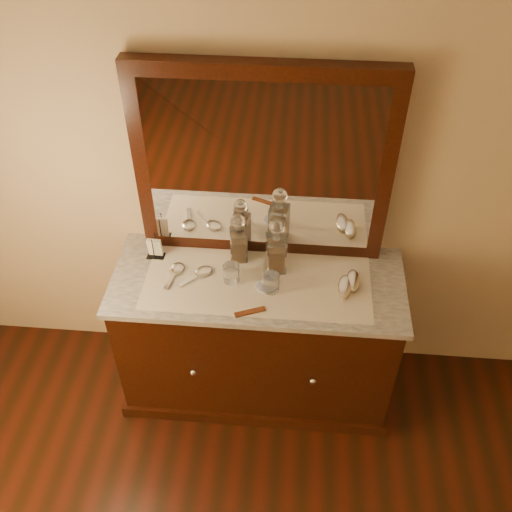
% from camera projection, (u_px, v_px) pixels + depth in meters
% --- Properties ---
extents(dresser_cabinet, '(1.40, 0.55, 0.82)m').
position_uv_depth(dresser_cabinet, '(258.00, 338.00, 3.08)').
color(dresser_cabinet, black).
rests_on(dresser_cabinet, floor).
extents(dresser_plinth, '(1.46, 0.59, 0.08)m').
position_uv_depth(dresser_plinth, '(257.00, 378.00, 3.33)').
color(dresser_plinth, black).
rests_on(dresser_plinth, floor).
extents(knob_left, '(0.04, 0.04, 0.04)m').
position_uv_depth(knob_left, '(194.00, 372.00, 2.86)').
color(knob_left, silver).
rests_on(knob_left, dresser_cabinet).
extents(knob_right, '(0.04, 0.04, 0.04)m').
position_uv_depth(knob_right, '(313.00, 381.00, 2.82)').
color(knob_right, silver).
rests_on(knob_right, dresser_cabinet).
extents(marble_top, '(1.44, 0.59, 0.03)m').
position_uv_depth(marble_top, '(258.00, 282.00, 2.79)').
color(marble_top, silver).
rests_on(marble_top, dresser_cabinet).
extents(mirror_frame, '(1.20, 0.08, 1.00)m').
position_uv_depth(mirror_frame, '(262.00, 166.00, 2.62)').
color(mirror_frame, black).
rests_on(mirror_frame, marble_top).
extents(mirror_glass, '(1.06, 0.01, 0.86)m').
position_uv_depth(mirror_glass, '(262.00, 170.00, 2.60)').
color(mirror_glass, white).
rests_on(mirror_glass, marble_top).
extents(lace_runner, '(1.10, 0.45, 0.00)m').
position_uv_depth(lace_runner, '(257.00, 283.00, 2.76)').
color(lace_runner, silver).
rests_on(lace_runner, marble_top).
extents(pin_dish, '(0.09, 0.09, 0.01)m').
position_uv_depth(pin_dish, '(265.00, 286.00, 2.73)').
color(pin_dish, white).
rests_on(pin_dish, lace_runner).
extents(comb, '(0.15, 0.08, 0.01)m').
position_uv_depth(comb, '(250.00, 312.00, 2.61)').
color(comb, brown).
rests_on(comb, lace_runner).
extents(napkin_rack, '(0.09, 0.06, 0.13)m').
position_uv_depth(napkin_rack, '(155.00, 249.00, 2.87)').
color(napkin_rack, black).
rests_on(napkin_rack, marble_top).
extents(decanter_left, '(0.10, 0.10, 0.28)m').
position_uv_depth(decanter_left, '(238.00, 242.00, 2.82)').
color(decanter_left, '#8F5314').
rests_on(decanter_left, lace_runner).
extents(decanter_right, '(0.11, 0.11, 0.31)m').
position_uv_depth(decanter_right, '(276.00, 251.00, 2.75)').
color(decanter_right, '#8F5314').
rests_on(decanter_right, lace_runner).
extents(brush_near, '(0.08, 0.16, 0.04)m').
position_uv_depth(brush_near, '(345.00, 287.00, 2.71)').
color(brush_near, '#98835D').
rests_on(brush_near, lace_runner).
extents(brush_far, '(0.07, 0.15, 0.04)m').
position_uv_depth(brush_far, '(353.00, 281.00, 2.74)').
color(brush_far, '#98835D').
rests_on(brush_far, lace_runner).
extents(hand_mirror_outer, '(0.09, 0.20, 0.02)m').
position_uv_depth(hand_mirror_outer, '(176.00, 271.00, 2.81)').
color(hand_mirror_outer, silver).
rests_on(hand_mirror_outer, lace_runner).
extents(hand_mirror_inner, '(0.17, 0.18, 0.02)m').
position_uv_depth(hand_mirror_inner, '(201.00, 273.00, 2.80)').
color(hand_mirror_inner, silver).
rests_on(hand_mirror_inner, lace_runner).
extents(tumblers, '(0.28, 0.13, 0.09)m').
position_uv_depth(tumblers, '(251.00, 278.00, 2.72)').
color(tumblers, white).
rests_on(tumblers, lace_runner).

